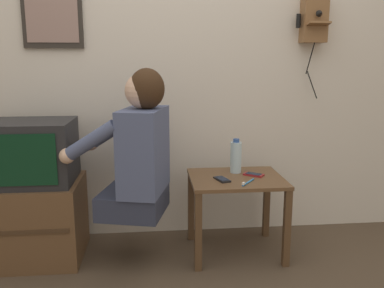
{
  "coord_description": "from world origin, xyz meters",
  "views": [
    {
      "loc": [
        -0.17,
        -1.53,
        1.21
      ],
      "look_at": [
        0.06,
        0.82,
        0.73
      ],
      "focal_mm": 38.0,
      "sensor_mm": 36.0,
      "label": 1
    }
  ],
  "objects_px": {
    "television": "(24,152)",
    "framed_picture": "(52,8)",
    "wall_phone_antique": "(314,18)",
    "toothbrush": "(247,182)",
    "cell_phone_spare": "(254,175)",
    "water_bottle": "(236,157)",
    "person": "(139,149)",
    "cell_phone_held": "(222,179)"
  },
  "relations": [
    {
      "from": "wall_phone_antique",
      "to": "television",
      "type": "bearing_deg",
      "value": -172.05
    },
    {
      "from": "cell_phone_held",
      "to": "water_bottle",
      "type": "xyz_separation_m",
      "value": [
        0.12,
        0.17,
        0.1
      ]
    },
    {
      "from": "wall_phone_antique",
      "to": "cell_phone_held",
      "type": "xyz_separation_m",
      "value": [
        -0.67,
        -0.37,
        -0.99
      ]
    },
    {
      "from": "person",
      "to": "toothbrush",
      "type": "bearing_deg",
      "value": -81.01
    },
    {
      "from": "cell_phone_held",
      "to": "water_bottle",
      "type": "bearing_deg",
      "value": 37.05
    },
    {
      "from": "water_bottle",
      "to": "toothbrush",
      "type": "height_order",
      "value": "water_bottle"
    },
    {
      "from": "person",
      "to": "toothbrush",
      "type": "height_order",
      "value": "person"
    },
    {
      "from": "cell_phone_spare",
      "to": "toothbrush",
      "type": "distance_m",
      "value": 0.19
    },
    {
      "from": "person",
      "to": "television",
      "type": "xyz_separation_m",
      "value": [
        -0.69,
        0.14,
        -0.03
      ]
    },
    {
      "from": "framed_picture",
      "to": "toothbrush",
      "type": "height_order",
      "value": "framed_picture"
    },
    {
      "from": "framed_picture",
      "to": "cell_phone_held",
      "type": "relative_size",
      "value": 3.61
    },
    {
      "from": "wall_phone_antique",
      "to": "water_bottle",
      "type": "distance_m",
      "value": 1.06
    },
    {
      "from": "person",
      "to": "cell_phone_held",
      "type": "xyz_separation_m",
      "value": [
        0.5,
        0.03,
        -0.2
      ]
    },
    {
      "from": "wall_phone_antique",
      "to": "toothbrush",
      "type": "height_order",
      "value": "wall_phone_antique"
    },
    {
      "from": "framed_picture",
      "to": "cell_phone_held",
      "type": "bearing_deg",
      "value": -21.81
    },
    {
      "from": "person",
      "to": "framed_picture",
      "type": "relative_size",
      "value": 1.74
    },
    {
      "from": "television",
      "to": "framed_picture",
      "type": "xyz_separation_m",
      "value": [
        0.15,
        0.3,
        0.86
      ]
    },
    {
      "from": "framed_picture",
      "to": "cell_phone_held",
      "type": "distance_m",
      "value": 1.52
    },
    {
      "from": "cell_phone_held",
      "to": "television",
      "type": "bearing_deg",
      "value": 156.79
    },
    {
      "from": "television",
      "to": "water_bottle",
      "type": "height_order",
      "value": "television"
    },
    {
      "from": "toothbrush",
      "to": "person",
      "type": "bearing_deg",
      "value": 31.73
    },
    {
      "from": "water_bottle",
      "to": "framed_picture",
      "type": "bearing_deg",
      "value": 168.03
    },
    {
      "from": "person",
      "to": "toothbrush",
      "type": "distance_m",
      "value": 0.67
    },
    {
      "from": "person",
      "to": "toothbrush",
      "type": "xyz_separation_m",
      "value": [
        0.63,
        -0.06,
        -0.2
      ]
    },
    {
      "from": "television",
      "to": "toothbrush",
      "type": "relative_size",
      "value": 4.31
    },
    {
      "from": "television",
      "to": "cell_phone_held",
      "type": "distance_m",
      "value": 1.2
    },
    {
      "from": "television",
      "to": "cell_phone_held",
      "type": "height_order",
      "value": "television"
    },
    {
      "from": "television",
      "to": "toothbrush",
      "type": "xyz_separation_m",
      "value": [
        1.32,
        -0.19,
        -0.17
      ]
    },
    {
      "from": "television",
      "to": "framed_picture",
      "type": "distance_m",
      "value": 0.93
    },
    {
      "from": "person",
      "to": "toothbrush",
      "type": "relative_size",
      "value": 6.33
    },
    {
      "from": "wall_phone_antique",
      "to": "cell_phone_held",
      "type": "relative_size",
      "value": 5.33
    },
    {
      "from": "cell_phone_held",
      "to": "cell_phone_spare",
      "type": "distance_m",
      "value": 0.23
    },
    {
      "from": "wall_phone_antique",
      "to": "toothbrush",
      "type": "relative_size",
      "value": 5.38
    },
    {
      "from": "toothbrush",
      "to": "framed_picture",
      "type": "bearing_deg",
      "value": 13.92
    },
    {
      "from": "wall_phone_antique",
      "to": "framed_picture",
      "type": "distance_m",
      "value": 1.71
    },
    {
      "from": "television",
      "to": "wall_phone_antique",
      "type": "relative_size",
      "value": 0.8
    },
    {
      "from": "person",
      "to": "wall_phone_antique",
      "type": "xyz_separation_m",
      "value": [
        1.17,
        0.4,
        0.78
      ]
    },
    {
      "from": "person",
      "to": "wall_phone_antique",
      "type": "bearing_deg",
      "value": -57.13
    },
    {
      "from": "cell_phone_spare",
      "to": "water_bottle",
      "type": "relative_size",
      "value": 0.61
    },
    {
      "from": "framed_picture",
      "to": "television",
      "type": "bearing_deg",
      "value": -116.52
    },
    {
      "from": "television",
      "to": "cell_phone_held",
      "type": "xyz_separation_m",
      "value": [
        1.19,
        -0.11,
        -0.17
      ]
    },
    {
      "from": "cell_phone_spare",
      "to": "water_bottle",
      "type": "distance_m",
      "value": 0.16
    }
  ]
}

